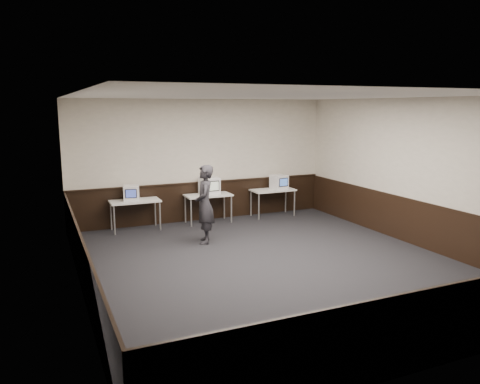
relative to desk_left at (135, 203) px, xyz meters
name	(u,v)px	position (x,y,z in m)	size (l,w,h in m)	color
floor	(272,264)	(1.90, -3.60, -0.68)	(8.00, 8.00, 0.00)	black
ceiling	(274,96)	(1.90, -3.60, 2.52)	(8.00, 8.00, 0.00)	white
back_wall	(203,160)	(1.90, 0.40, 0.92)	(7.00, 7.00, 0.00)	beige
front_wall	(441,236)	(1.90, -7.60, 0.92)	(7.00, 7.00, 0.00)	beige
left_wall	(76,197)	(-1.60, -3.60, 0.92)	(8.00, 8.00, 0.00)	beige
right_wall	(416,172)	(5.40, -3.60, 0.92)	(8.00, 8.00, 0.00)	beige
wainscot_back	(203,201)	(1.90, 0.38, -0.18)	(6.98, 0.04, 1.00)	black
wainscot_front	(432,328)	(1.90, -7.58, -0.18)	(6.98, 0.04, 1.00)	black
wainscot_left	(82,263)	(-1.58, -3.60, -0.18)	(0.04, 7.98, 1.00)	black
wainscot_right	(412,222)	(5.38, -3.60, -0.18)	(0.04, 7.98, 1.00)	black
wainscot_rail	(203,182)	(1.90, 0.36, 0.34)	(6.98, 0.06, 0.04)	black
desk_left	(135,203)	(0.00, 0.00, 0.00)	(1.20, 0.60, 0.75)	silver
desk_center	(208,197)	(1.90, 0.00, 0.00)	(1.20, 0.60, 0.75)	silver
desk_right	(273,192)	(3.80, 0.00, 0.00)	(1.20, 0.60, 0.75)	silver
emac_left	(131,193)	(-0.07, 0.03, 0.25)	(0.45, 0.46, 0.37)	white
emac_center	(209,186)	(1.95, 0.04, 0.29)	(0.49, 0.52, 0.45)	white
emac_right	(279,182)	(3.99, -0.01, 0.27)	(0.44, 0.46, 0.39)	white
person	(205,204)	(1.21, -1.69, 0.20)	(0.64, 0.42, 1.75)	#26252A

